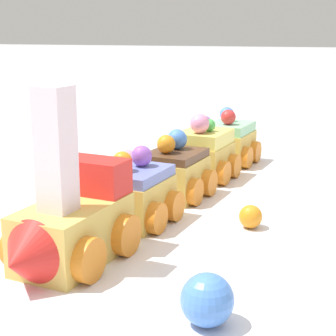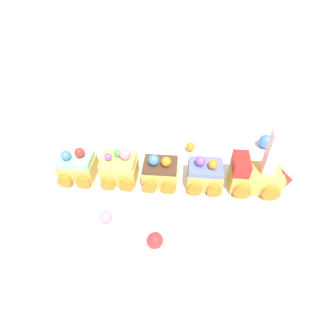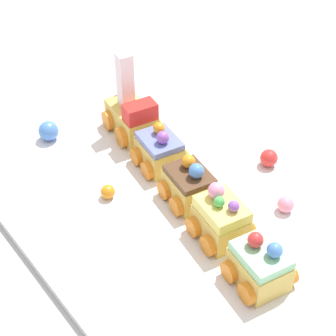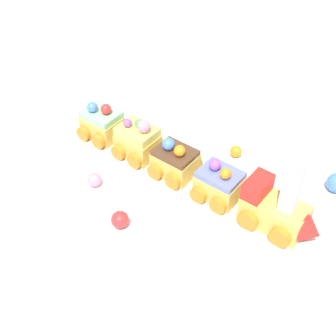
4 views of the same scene
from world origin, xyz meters
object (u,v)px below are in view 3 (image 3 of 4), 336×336
cake_car_mint (260,266)px  gumball_red (269,158)px  cake_car_lemon (221,219)px  gumball_orange (108,192)px  cake_car_chocolate (189,185)px  gumball_blue (49,131)px  gumball_pink (286,204)px  cake_car_blueberry (160,151)px  cake_train_locomotive (129,113)px

cake_car_mint → gumball_red: 0.22m
cake_car_lemon → gumball_orange: 0.17m
cake_car_chocolate → gumball_blue: cake_car_chocolate is taller
cake_car_lemon → gumball_blue: 0.33m
cake_car_mint → gumball_orange: cake_car_mint is taller
gumball_blue → gumball_pink: size_ratio=1.37×
cake_car_lemon → cake_car_mint: size_ratio=1.00×
cake_car_blueberry → cake_car_chocolate: same height
cake_car_chocolate → gumball_pink: 0.13m
cake_car_chocolate → cake_car_lemon: cake_car_lemon is taller
cake_car_chocolate → cake_train_locomotive: bearing=0.1°
cake_train_locomotive → cake_car_blueberry: bearing=-179.9°
gumball_red → gumball_orange: 0.24m
cake_car_blueberry → cake_car_lemon: size_ratio=1.00×
gumball_orange → gumball_red: bearing=-110.9°
cake_car_lemon → gumball_pink: 0.10m
cake_car_blueberry → gumball_orange: size_ratio=3.83×
cake_train_locomotive → gumball_blue: cake_train_locomotive is taller
cake_car_chocolate → gumball_orange: (0.07, 0.09, -0.01)m
cake_train_locomotive → cake_car_lemon: cake_train_locomotive is taller
cake_train_locomotive → cake_car_lemon: (-0.26, 0.04, -0.00)m
gumball_orange → cake_train_locomotive: bearing=-45.7°
cake_train_locomotive → cake_car_lemon: bearing=-180.0°
gumball_red → gumball_blue: 0.34m
cake_car_lemon → cake_car_mint: cake_car_lemon is taller
gumball_pink → gumball_orange: 0.24m
gumball_blue → gumball_orange: size_ratio=1.56×
cake_car_blueberry → cake_car_mint: cake_car_mint is taller
cake_car_blueberry → gumball_orange: cake_car_blueberry is taller
cake_train_locomotive → cake_car_mint: size_ratio=1.68×
gumball_pink → gumball_orange: (0.17, 0.18, -0.00)m
cake_car_chocolate → gumball_blue: (0.24, 0.09, -0.01)m
cake_car_blueberry → cake_car_lemon: (-0.16, 0.03, 0.00)m
cake_car_lemon → gumball_orange: size_ratio=3.83×
cake_car_blueberry → gumball_red: (-0.10, -0.13, -0.01)m
cake_train_locomotive → cake_car_chocolate: bearing=-179.9°
cake_car_blueberry → gumball_orange: (-0.01, 0.10, -0.01)m
cake_car_mint → cake_car_lemon: bearing=0.1°
cake_car_chocolate → cake_car_lemon: bearing=179.8°
cake_car_lemon → gumball_blue: cake_car_lemon is taller
cake_car_blueberry → cake_car_chocolate: (-0.08, 0.01, 0.00)m
cake_car_chocolate → gumball_pink: cake_car_chocolate is taller
cake_car_lemon → gumball_pink: (-0.02, -0.10, -0.02)m
cake_car_chocolate → cake_car_mint: 0.16m
gumball_pink → cake_car_blueberry: bearing=22.2°
gumball_orange → cake_car_lemon: bearing=-153.2°
cake_car_lemon → gumball_pink: bearing=-92.7°
cake_car_mint → gumball_blue: (0.40, 0.06, -0.01)m
gumball_orange → cake_car_blueberry: bearing=-82.5°
cake_car_blueberry → gumball_orange: 0.10m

